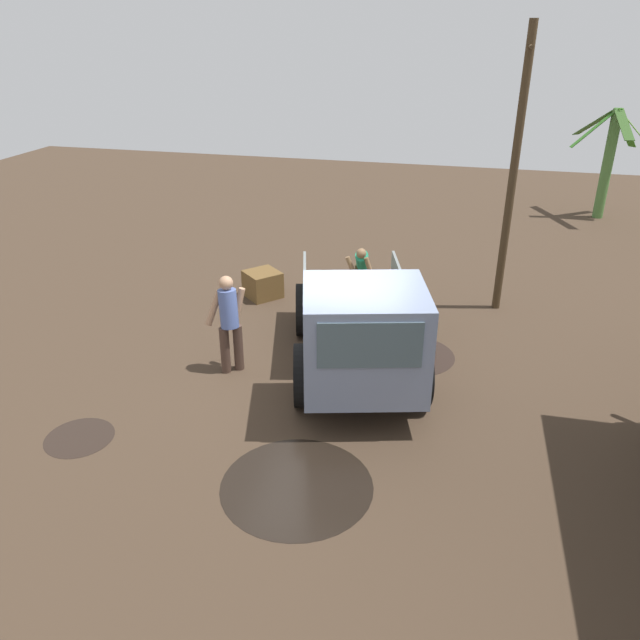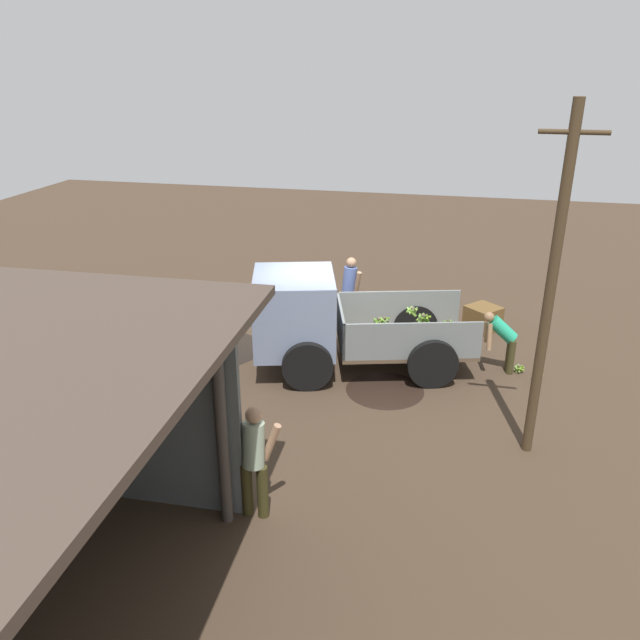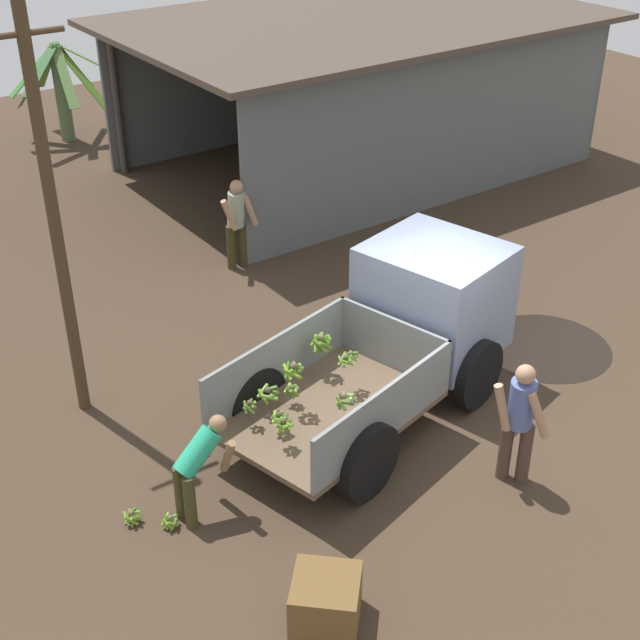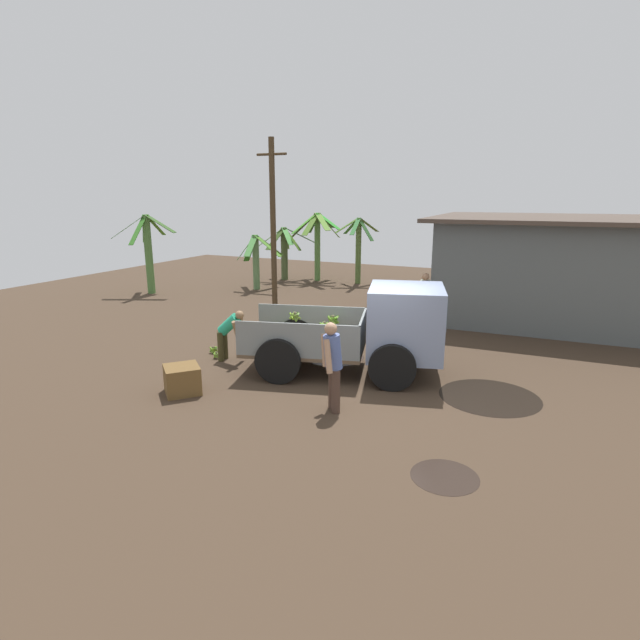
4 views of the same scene
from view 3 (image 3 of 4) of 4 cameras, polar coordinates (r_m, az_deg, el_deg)
name	(u,v)px [view 3 (image 3 of 4)]	position (r m, az deg, el deg)	size (l,w,h in m)	color
ground	(429,410)	(12.37, 6.98, -5.77)	(36.00, 36.00, 0.00)	#413123
mud_patch_0	(545,347)	(14.04, 14.22, -1.69)	(1.99, 1.99, 0.01)	black
mud_patch_2	(296,397)	(12.53, -1.57, -4.96)	(1.52, 1.52, 0.01)	black
cargo_truck	(414,320)	(12.24, 6.03, -0.03)	(4.71, 2.90, 2.02)	brown
warehouse_shed	(374,55)	(20.22, 3.47, 16.58)	(10.25, 6.80, 3.28)	#585E5E
utility_pole	(54,220)	(11.41, -16.65, 6.17)	(0.92, 0.16, 5.48)	#43331F
banana_palm_0	(61,89)	(22.68, -16.23, 14.02)	(2.79, 2.53, 2.34)	#556946
person_foreground_visitor	(520,418)	(10.82, 12.65, -6.14)	(0.57, 0.65, 1.71)	#49342A
person_worker_loading	(198,464)	(10.31, -7.83, -9.11)	(0.70, 0.65, 1.28)	#3C381C
person_bystander_near_shed	(237,220)	(15.60, -5.35, 6.41)	(0.71, 0.39, 1.67)	#363116
banana_bunch_on_ground_0	(170,521)	(10.62, -9.55, -12.55)	(0.22, 0.22, 0.18)	brown
banana_bunch_on_ground_1	(132,516)	(10.75, -11.94, -12.17)	(0.23, 0.23, 0.19)	brown
wooden_crate_0	(326,602)	(9.40, 0.37, -17.58)	(0.68, 0.68, 0.57)	brown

